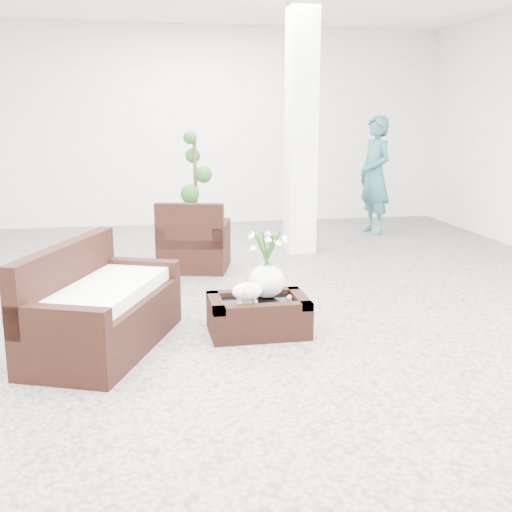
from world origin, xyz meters
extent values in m
plane|color=gray|center=(0.00, 0.00, 0.00)|extent=(11.00, 11.00, 0.00)
cube|color=white|center=(1.20, 2.80, 1.75)|extent=(0.40, 0.40, 3.50)
cube|color=black|center=(-0.08, -0.61, 0.16)|extent=(0.90, 0.60, 0.31)
ellipsoid|color=white|center=(-0.20, -0.71, 0.42)|extent=(0.28, 0.23, 0.21)
cylinder|color=white|center=(0.22, -0.59, 0.33)|extent=(0.04, 0.04, 0.03)
cube|color=black|center=(-0.42, 2.01, 0.46)|extent=(1.04, 1.01, 0.91)
cube|color=black|center=(-1.45, -0.73, 0.45)|extent=(1.41, 1.89, 0.91)
imported|color=#2D5D64|center=(2.78, 3.95, 0.98)|extent=(0.59, 0.79, 1.95)
camera|label=1|loc=(-1.14, -6.13, 2.02)|focal=44.67mm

